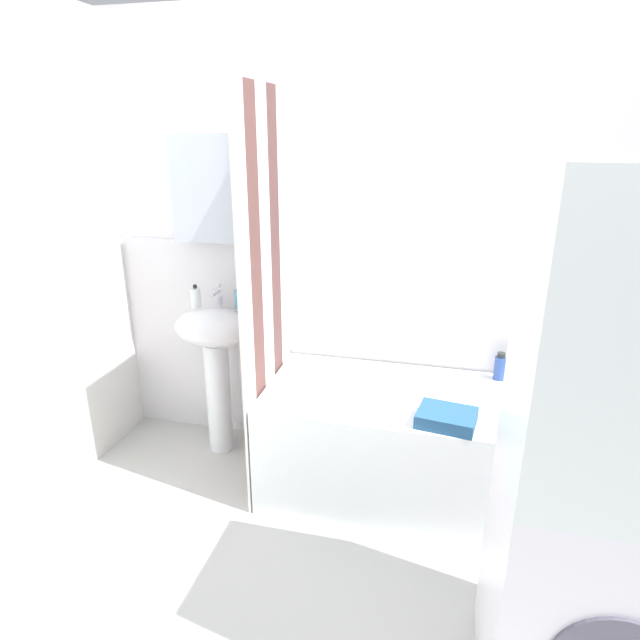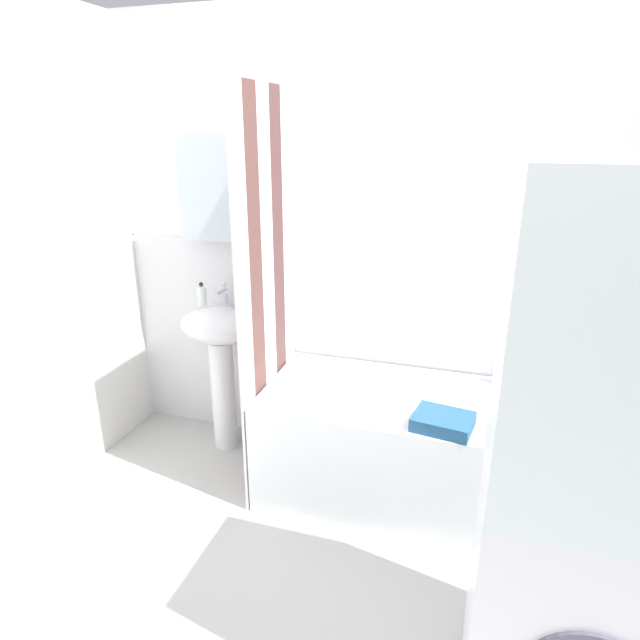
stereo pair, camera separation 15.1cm
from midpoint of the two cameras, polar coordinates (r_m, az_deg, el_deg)
The scene contains 15 objects.
ground_plane at distance 2.43m, azimuth -1.27°, elevation -29.39°, with size 4.80×5.60×0.04m, color #B8B7B2.
wall_back_tiled at distance 2.92m, azimuth 4.05°, elevation 6.28°, with size 3.60×0.18×2.40m.
wall_left_tiled at distance 2.83m, azimuth -31.78°, elevation 2.41°, with size 0.07×1.81×2.40m.
sink at distance 3.11m, azimuth -12.32°, elevation -3.03°, with size 0.44×0.34×0.87m.
faucet at distance 3.08m, azimuth -12.06°, elevation 2.57°, with size 0.03×0.12×0.12m.
soap_dispenser at distance 3.09m, azimuth -14.29°, elevation 2.32°, with size 0.05×0.05×0.13m.
toothbrush_cup at distance 3.02m, azimuth -9.80°, elevation 2.15°, with size 0.06×0.06×0.10m, color teal.
bathtub at distance 2.85m, azimuth 9.47°, elevation -13.07°, with size 1.61×0.71×0.57m, color white.
shower_curtain at distance 2.70m, azimuth -7.23°, elevation 1.99°, with size 0.01×0.71×2.00m.
conditioner_bottle at distance 2.96m, azimuth 24.14°, elevation -4.79°, with size 0.07×0.07×0.22m.
lotion_bottle at distance 2.96m, azimuth 22.16°, elevation -5.05°, with size 0.05×0.05×0.16m.
body_wash_bottle at distance 2.96m, azimuth 19.19°, elevation -4.84°, with size 0.07×0.07×0.15m.
shampoo_bottle at distance 2.94m, azimuth 16.98°, elevation -4.77°, with size 0.06×0.06×0.15m.
towel_folded at distance 2.47m, azimuth 11.43°, elevation -10.06°, with size 0.25×0.20×0.06m, color #26537D.
washer_dryer_stack at distance 1.78m, azimuth 26.35°, elevation -14.49°, with size 0.60×0.58×1.75m.
Camera 1 is at (0.35, -1.55, 1.82)m, focal length 30.47 mm.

